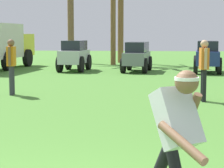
# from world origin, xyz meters

# --- Properties ---
(frisbee_thrower) EXTENTS (0.64, 1.05, 1.40)m
(frisbee_thrower) POSITION_xyz_m (1.27, 0.34, 0.79)
(frisbee_thrower) COLOR black
(frisbee_thrower) RESTS_ON ground_plane
(teammate_near_sideline) EXTENTS (0.23, 0.50, 1.56)m
(teammate_near_sideline) POSITION_xyz_m (-2.97, 8.24, 0.94)
(teammate_near_sideline) COLOR #33333D
(teammate_near_sideline) RESTS_ON ground_plane
(teammate_midfield) EXTENTS (0.23, 0.50, 1.56)m
(teammate_midfield) POSITION_xyz_m (2.26, 7.59, 0.94)
(teammate_midfield) COLOR black
(teammate_midfield) RESTS_ON ground_plane
(parked_car_slot_a) EXTENTS (1.28, 2.40, 1.40)m
(parked_car_slot_a) POSITION_xyz_m (-2.73, 16.31, 0.74)
(parked_car_slot_a) COLOR #B7BABF
(parked_car_slot_a) RESTS_ON ground_plane
(parked_car_slot_b) EXTENTS (1.36, 2.48, 1.34)m
(parked_car_slot_b) POSITION_xyz_m (0.16, 16.27, 0.72)
(parked_car_slot_b) COLOR slate
(parked_car_slot_b) RESTS_ON ground_plane
(parked_car_slot_c) EXTENTS (1.35, 2.43, 1.40)m
(parked_car_slot_c) POSITION_xyz_m (3.27, 15.96, 0.74)
(parked_car_slot_c) COLOR navy
(parked_car_slot_c) RESTS_ON ground_plane
(box_truck) EXTENTS (1.76, 5.97, 2.20)m
(box_truck) POSITION_xyz_m (-6.41, 16.73, 1.23)
(box_truck) COLOR yellow
(box_truck) RESTS_ON ground_plane
(palm_tree_far_left) EXTENTS (3.68, 3.50, 6.37)m
(palm_tree_far_left) POSITION_xyz_m (-4.08, 22.20, 3.70)
(palm_tree_far_left) COLOR brown
(palm_tree_far_left) RESTS_ON ground_plane
(palm_tree_left_of_centre) EXTENTS (3.54, 3.36, 5.48)m
(palm_tree_left_of_centre) POSITION_xyz_m (-1.38, 20.48, 3.47)
(palm_tree_left_of_centre) COLOR brown
(palm_tree_left_of_centre) RESTS_ON ground_plane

